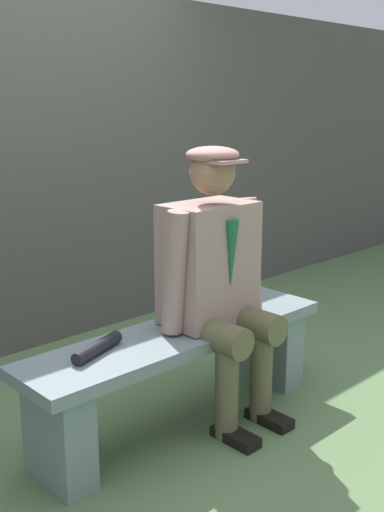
% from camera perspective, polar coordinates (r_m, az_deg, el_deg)
% --- Properties ---
extents(ground_plane, '(30.00, 30.00, 0.00)m').
position_cam_1_polar(ground_plane, '(3.13, -1.02, -15.25)').
color(ground_plane, '#577348').
extents(bench, '(1.65, 0.41, 0.49)m').
position_cam_1_polar(bench, '(2.98, -1.05, -9.78)').
color(bench, slate).
rests_on(bench, ground).
extents(seated_man, '(0.62, 0.57, 1.34)m').
position_cam_1_polar(seated_man, '(2.93, 2.26, -1.60)').
color(seated_man, gray).
rests_on(seated_man, ground).
extents(rolled_magazine, '(0.30, 0.15, 0.06)m').
position_cam_1_polar(rolled_magazine, '(2.68, -8.82, -8.46)').
color(rolled_magazine, black).
rests_on(rolled_magazine, bench).
extents(stadium_wall, '(12.00, 0.24, 2.25)m').
position_cam_1_polar(stadium_wall, '(3.97, -15.80, 7.62)').
color(stadium_wall, '#474741').
rests_on(stadium_wall, ground).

